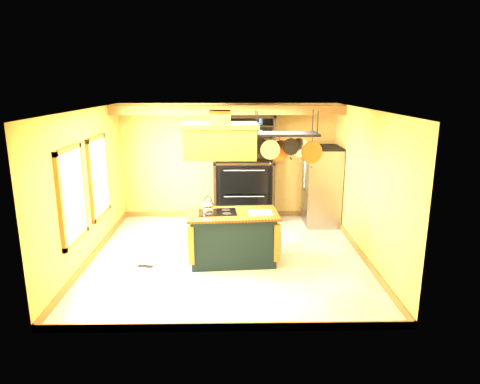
{
  "coord_description": "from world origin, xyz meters",
  "views": [
    {
      "loc": [
        0.11,
        -7.44,
        3.13
      ],
      "look_at": [
        0.23,
        0.3,
        1.16
      ],
      "focal_mm": 32.0,
      "sensor_mm": 36.0,
      "label": 1
    }
  ],
  "objects_px": {
    "kitchen_island": "(232,237)",
    "pot_rack": "(286,141)",
    "refrigerator": "(322,188)",
    "range_hood": "(220,139)",
    "hutch": "(244,181)"
  },
  "relations": [
    {
      "from": "refrigerator",
      "to": "range_hood",
      "type": "bearing_deg",
      "value": -135.99
    },
    {
      "from": "kitchen_island",
      "to": "hutch",
      "type": "height_order",
      "value": "hutch"
    },
    {
      "from": "kitchen_island",
      "to": "pot_rack",
      "type": "relative_size",
      "value": 1.37
    },
    {
      "from": "range_hood",
      "to": "hutch",
      "type": "xyz_separation_m",
      "value": [
        0.46,
        2.47,
        -1.29
      ]
    },
    {
      "from": "pot_rack",
      "to": "refrigerator",
      "type": "distance_m",
      "value": 2.75
    },
    {
      "from": "range_hood",
      "to": "pot_rack",
      "type": "height_order",
      "value": "same"
    },
    {
      "from": "pot_rack",
      "to": "range_hood",
      "type": "bearing_deg",
      "value": 180.0
    },
    {
      "from": "kitchen_island",
      "to": "pot_rack",
      "type": "distance_m",
      "value": 1.94
    },
    {
      "from": "kitchen_island",
      "to": "refrigerator",
      "type": "xyz_separation_m",
      "value": [
        2.01,
        2.13,
        0.38
      ]
    },
    {
      "from": "kitchen_island",
      "to": "pot_rack",
      "type": "height_order",
      "value": "pot_rack"
    },
    {
      "from": "range_hood",
      "to": "pot_rack",
      "type": "relative_size",
      "value": 1.06
    },
    {
      "from": "refrigerator",
      "to": "pot_rack",
      "type": "bearing_deg",
      "value": -117.17
    },
    {
      "from": "hutch",
      "to": "kitchen_island",
      "type": "bearing_deg",
      "value": -96.11
    },
    {
      "from": "range_hood",
      "to": "pot_rack",
      "type": "distance_m",
      "value": 1.12
    },
    {
      "from": "refrigerator",
      "to": "hutch",
      "type": "height_order",
      "value": "hutch"
    }
  ]
}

